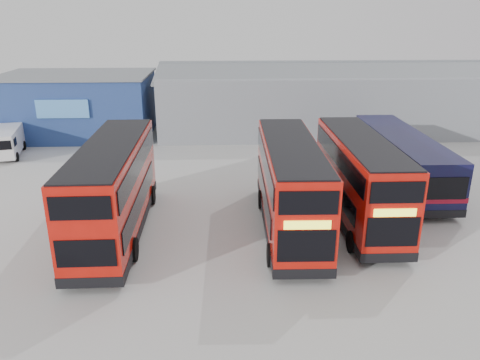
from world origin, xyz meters
TOP-DOWN VIEW (x-y plane):
  - ground_plane at (0.00, 0.00)m, footprint 120.00×120.00m
  - office_block at (-14.00, 17.99)m, footprint 12.30×8.32m
  - maintenance_shed at (8.00, 20.00)m, footprint 30.50×12.00m
  - double_decker_left at (-6.99, -1.48)m, footprint 2.75×10.46m
  - double_decker_centre at (1.23, -1.29)m, footprint 2.78×10.30m
  - double_decker_right at (4.81, -0.31)m, footprint 2.60×10.00m
  - single_decker_blue at (8.81, 4.58)m, footprint 2.88×11.51m
  - panel_van at (-17.60, 11.63)m, footprint 2.74×4.82m

SIDE VIEW (x-z plane):
  - ground_plane at x=0.00m, z-range 0.00..0.00m
  - panel_van at x=-17.60m, z-range 0.12..2.10m
  - single_decker_blue at x=8.81m, z-range -0.01..3.10m
  - double_decker_right at x=4.81m, z-range -0.01..4.21m
  - double_decker_centre at x=1.23m, z-range -0.01..4.32m
  - double_decker_left at x=-6.99m, z-range -0.01..4.39m
  - office_block at x=-14.00m, z-range 0.02..5.14m
  - maintenance_shed at x=8.00m, z-range -0.34..5.55m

